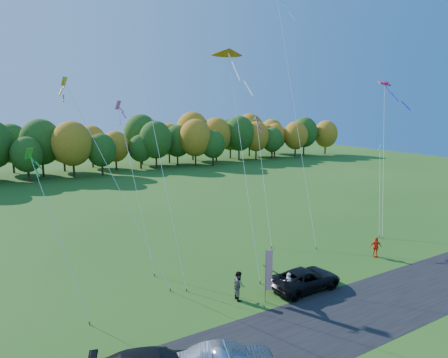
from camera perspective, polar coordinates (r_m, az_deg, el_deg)
ground at (r=27.24m, az=6.77°, el=-16.70°), size 160.00×160.00×0.00m
asphalt_strip at (r=24.60m, az=12.81°, el=-20.10°), size 90.00×6.00×0.01m
tree_line at (r=76.57m, az=-19.14°, el=0.64°), size 116.00×12.00×10.00m
black_suv at (r=28.65m, az=11.54°, el=-13.82°), size 5.20×2.43×1.44m
person_tailgate_a at (r=27.60m, az=9.24°, el=-14.57°), size 0.43×0.61×1.57m
person_tailgate_b at (r=26.71m, az=2.10°, el=-14.94°), size 0.85×1.02×1.90m
person_east at (r=35.77m, az=20.85°, el=-9.06°), size 1.08×0.82×1.70m
feather_flag at (r=26.00m, az=6.33°, el=-12.78°), size 0.46×0.20×3.57m
kite_delta_blue at (r=29.35m, az=-11.40°, el=14.04°), size 3.11×10.05×28.41m
kite_parafoil_orange at (r=39.84m, az=10.01°, el=10.00°), size 6.10×12.34×24.71m
kite_delta_red at (r=30.89m, az=2.62°, el=3.99°), size 3.73×9.31×18.28m
kite_parafoil_rainbow at (r=43.72m, az=21.84°, el=3.31°), size 7.96×6.55×15.24m
kite_diamond_yellow at (r=28.62m, az=-15.20°, el=-0.48°), size 5.20×7.79×14.71m
kite_diamond_green at (r=25.48m, az=-22.60°, el=-7.42°), size 2.58×4.85×10.25m
kite_diamond_white at (r=38.01m, az=5.62°, el=0.46°), size 3.89×7.82×12.20m
kite_diamond_pink at (r=31.32m, az=-12.62°, el=-0.49°), size 1.20×6.33×13.13m
kite_diamond_blue_low at (r=42.01m, az=21.34°, el=-1.50°), size 3.35×3.36×8.83m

